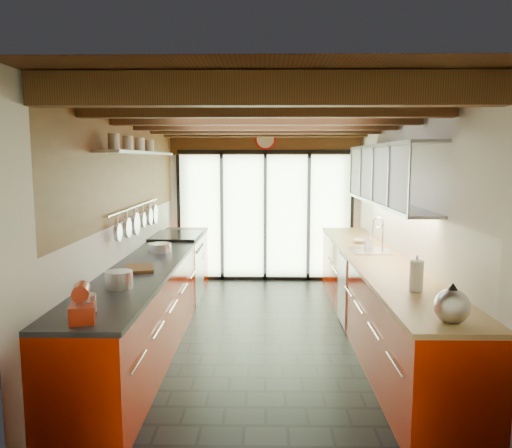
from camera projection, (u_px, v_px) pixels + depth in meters
The scene contains 18 objects.
ground at pixel (265, 335), 5.79m from camera, with size 5.50×5.50×0.00m, color black.
room_shell at pixel (266, 193), 5.58m from camera, with size 5.50×5.50×5.50m.
ceiling_beams at pixel (266, 122), 5.85m from camera, with size 3.14×5.06×4.90m.
glass_door at pixel (265, 182), 8.25m from camera, with size 2.95×0.10×2.90m.
left_counter at pixel (155, 296), 5.75m from camera, with size 0.68×5.00×0.92m.
range_stove at pixel (177, 268), 7.19m from camera, with size 0.66×0.90×0.97m.
right_counter at pixel (376, 297), 5.71m from camera, with size 0.68×5.00×0.92m.
sink_assembly at pixel (372, 248), 6.04m from camera, with size 0.45×0.52×0.43m.
upper_cabinets_right at pixel (388, 175), 5.82m from camera, with size 0.34×3.00×3.00m.
left_wall_fixtures at pixel (140, 179), 5.83m from camera, with size 0.28×2.60×0.96m.
stand_mixer at pixel (83, 305), 3.46m from camera, with size 0.24×0.32×0.26m.
pot_large at pixel (119, 280), 4.30m from camera, with size 0.23×0.23×0.15m, color silver.
pot_small at pixel (160, 248), 5.98m from camera, with size 0.27×0.27×0.11m, color silver.
cutting_board at pixel (140, 268), 5.01m from camera, with size 0.27×0.38×0.03m, color brown.
kettle at pixel (452, 304), 3.40m from camera, with size 0.30×0.33×0.29m.
paper_towel at pixel (416, 276), 4.20m from camera, with size 0.12×0.12×0.31m.
soap_bottle at pixel (369, 241), 6.11m from camera, with size 0.10×0.10×0.22m, color silver.
bowl at pixel (361, 241), 6.64m from camera, with size 0.19×0.19×0.05m, color silver.
Camera 1 is at (-0.01, -5.58, 2.03)m, focal length 35.00 mm.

